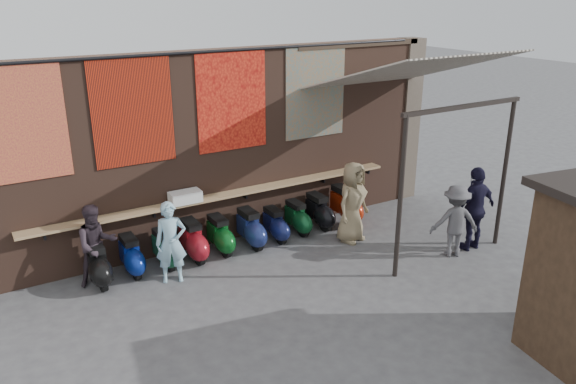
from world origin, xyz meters
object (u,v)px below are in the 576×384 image
Objects in this scene: scooter_stool_2 at (164,249)px; scooter_stool_9 at (345,205)px; shopper_grey at (455,221)px; diner_left at (171,242)px; scooter_stool_7 at (297,218)px; diner_right at (97,245)px; scooter_stool_3 at (193,241)px; scooter_stool_5 at (251,229)px; shopper_navy at (475,209)px; scooter_stool_0 at (98,265)px; scooter_stool_4 at (220,235)px; scooter_stool_1 at (131,256)px; shopper_tan at (352,202)px; shelf_box at (185,197)px; scooter_stool_8 at (319,212)px; scooter_stool_6 at (275,225)px.

scooter_stool_9 reaches higher than scooter_stool_2.
diner_left is at bearing 6.44° from shopper_grey.
shopper_grey reaches higher than scooter_stool_7.
scooter_stool_3 is at bearing -3.08° from diner_right.
scooter_stool_5 is at bearing -10.20° from shopper_grey.
scooter_stool_3 is (0.59, -0.01, 0.04)m from scooter_stool_2.
shopper_navy reaches higher than scooter_stool_9.
shopper_grey is (2.11, -2.55, 0.39)m from scooter_stool_7.
scooter_stool_0 is at bearing -134.46° from diner_right.
scooter_stool_2 is at bearing -23.31° from shopper_navy.
scooter_stool_1 is at bearing 179.46° from scooter_stool_4.
scooter_stool_3 is at bearing -179.37° from scooter_stool_7.
scooter_stool_9 is 1.10m from shopper_tan.
scooter_stool_4 is at bearing 43.97° from diner_left.
shelf_box is 3.16m from scooter_stool_8.
scooter_stool_4 is at bearing -25.50° from shelf_box.
scooter_stool_5 is (2.48, -0.08, 0.02)m from scooter_stool_1.
diner_left is (-2.50, -0.56, 0.42)m from scooter_stool_6.
scooter_stool_4 is (0.58, -0.28, -0.86)m from shelf_box.
scooter_stool_2 is 0.92× the size of scooter_stool_5.
scooter_stool_5 is at bearing -31.92° from shopper_navy.
scooter_stool_8 is 3.76m from diner_left.
scooter_stool_2 is 1.18m from scooter_stool_4.
scooter_stool_9 is at bearing 44.08° from shopper_tan.
shopper_tan reaches higher than shelf_box.
shelf_box is 3.82m from scooter_stool_9.
scooter_stool_9 is (4.31, -0.03, 0.06)m from scooter_stool_2.
scooter_stool_3 is (1.87, 0.05, 0.01)m from scooter_stool_0.
scooter_stool_0 is 1.06× the size of scooter_stool_1.
scooter_stool_1 is at bearing 178.31° from scooter_stool_2.
shopper_navy is at bearing -23.03° from diner_right.
scooter_stool_4 is 0.67m from scooter_stool_5.
scooter_stool_4 is at bearing 174.58° from scooter_stool_5.
shopper_grey is 0.86× the size of shopper_tan.
scooter_stool_7 is at bearing 28.87° from diner_left.
scooter_stool_3 reaches higher than scooter_stool_1.
scooter_stool_5 is 2.46m from scooter_stool_9.
shopper_navy is 0.59m from shopper_grey.
scooter_stool_9 is 0.50× the size of shopper_navy.
shopper_grey reaches higher than scooter_stool_2.
shopper_grey is at bearing -59.11° from scooter_stool_8.
scooter_stool_7 is (4.32, 0.08, -0.04)m from scooter_stool_0.
shelf_box is 0.35× the size of shopper_navy.
shopper_tan reaches higher than scooter_stool_0.
scooter_stool_1 is 0.44× the size of shopper_tan.
scooter_stool_9 is 4.43m from diner_left.
shopper_tan is at bearing -20.22° from shelf_box.
shopper_tan is at bearing -118.52° from scooter_stool_9.
scooter_stool_9 is 2.67m from shopper_grey.
shopper_grey is (1.53, -2.56, 0.37)m from scooter_stool_8.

